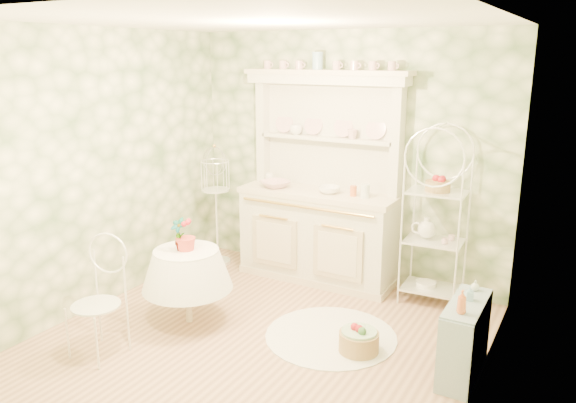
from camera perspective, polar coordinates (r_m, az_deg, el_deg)
The scene contains 22 objects.
floor at distance 5.12m, azimuth -2.84°, elevation -13.82°, with size 3.60×3.60×0.00m, color tan.
ceiling at distance 4.51m, azimuth -3.29°, elevation 17.96°, with size 3.60×3.60×0.00m, color white.
wall_left at distance 5.78m, azimuth -18.32°, elevation 3.05°, with size 3.60×3.60×0.00m, color white.
wall_right at distance 3.99m, azimuth 19.34°, elevation -2.03°, with size 3.60×3.60×0.00m, color white.
wall_back at distance 6.19m, azimuth 5.94°, elevation 4.45°, with size 3.60×3.60×0.00m, color white.
wall_front at distance 3.32m, azimuth -20.01°, elevation -5.43°, with size 3.60×3.60×0.00m, color white.
kitchen_dresser at distance 6.06m, azimuth 3.10°, elevation 2.32°, with size 1.87×0.61×2.29m, color silver.
bakers_rack at distance 5.68m, azimuth 14.79°, elevation -1.10°, with size 0.59×0.42×1.89m, color white.
side_shelf at distance 4.69m, azimuth 17.46°, elevation -13.43°, with size 0.25×0.66×0.57m, color #8FA5B3.
round_table at distance 5.37m, azimuth -10.12°, elevation -8.95°, with size 0.56×0.56×0.62m, color white.
cafe_chair at distance 4.95m, azimuth -18.89°, elevation -10.31°, with size 0.38×0.38×0.83m, color white.
birdcage_stand at distance 6.66m, azimuth -7.30°, elevation -0.35°, with size 0.34×0.34×1.45m, color white.
floor_basket at distance 4.91m, azimuth 7.21°, elevation -13.73°, with size 0.36×0.36×0.23m, color tan.
lace_rug at distance 5.17m, azimuth 4.37°, elevation -13.45°, with size 1.18×1.18×0.01m, color white.
bowl_floral at distance 6.25m, azimuth -1.31°, elevation 1.50°, with size 0.31×0.31×0.08m, color white.
bowl_white at distance 6.00m, azimuth 4.19°, elevation 0.92°, with size 0.23×0.23×0.07m, color white.
cup_left at distance 6.29m, azimuth 0.82°, elevation 7.09°, with size 0.14×0.14×0.11m, color white.
cup_right at distance 5.99m, azimuth 6.55°, elevation 6.62°, with size 0.11×0.11×0.10m, color white.
potted_geranium at distance 5.18m, azimuth -10.99°, elevation -3.48°, with size 0.16×0.11×0.30m, color #3F7238.
bottle_amber at distance 4.33m, azimuth 17.23°, elevation -9.98°, with size 0.07×0.07×0.18m, color #D06633.
bottle_blue at distance 4.57m, azimuth 17.94°, elevation -9.08°, with size 0.05×0.05×0.11m, color #8FBDDE.
bottle_glass at distance 4.77m, azimuth 18.47°, elevation -8.21°, with size 0.07×0.07×0.09m, color silver.
Camera 1 is at (2.42, -3.79, 2.44)m, focal length 35.00 mm.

